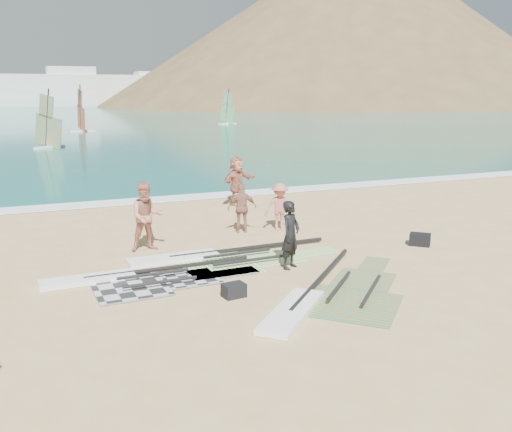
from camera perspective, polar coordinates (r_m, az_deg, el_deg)
name	(u,v)px	position (r m, az deg, el deg)	size (l,w,h in m)	color
ground	(279,307)	(11.87, 2.32, -9.11)	(300.00, 300.00, 0.00)	tan
sea	(35,108)	(142.12, -21.20, 9.99)	(300.00, 240.00, 0.06)	#0D5E58
surf_line	(149,201)	(23.18, -10.66, 1.47)	(300.00, 1.20, 0.04)	white
headland_main	(357,105)	(166.31, 10.06, 10.89)	(143.00, 143.00, 45.00)	brown
headland_minor	(433,103)	(195.09, 17.28, 10.75)	(70.00, 70.00, 28.00)	brown
rig_grey	(135,280)	(13.60, -12.04, -6.29)	(5.09, 2.01, 0.20)	#242426
rig_green	(220,259)	(14.96, -3.62, -4.28)	(5.65, 2.24, 0.20)	#72BE25
rig_orange	(330,297)	(12.39, 7.42, -7.99)	(5.08, 4.63, 0.20)	orange
gear_bag_near	(234,290)	(12.37, -2.23, -7.43)	(0.47, 0.34, 0.30)	black
gear_bag_far	(420,239)	(16.99, 16.08, -2.27)	(0.57, 0.40, 0.34)	black
person_wetsuit	(291,235)	(14.12, 3.47, -1.90)	(0.62, 0.41, 1.71)	black
beachgoer_left	(147,217)	(15.95, -10.86, -0.06)	(0.93, 0.72, 1.91)	#BB725E
beachgoer_mid	(280,207)	(18.00, 2.39, 0.94)	(0.97, 0.56, 1.51)	#BC6558
beachgoer_back	(242,208)	(17.67, -1.40, 0.81)	(0.91, 0.38, 1.55)	#9E6855
beachgoer_right	(237,181)	(21.97, -1.92, 3.56)	(1.74, 0.55, 1.87)	#B26750
windsurfer_left	(48,131)	(45.89, -20.06, 7.98)	(2.35, 2.37, 4.47)	white
windsurfer_centre	(81,119)	(62.59, -17.08, 9.30)	(2.75, 3.26, 4.88)	white
windsurfer_right	(227,114)	(73.11, -2.88, 10.16)	(2.56, 2.89, 4.49)	white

